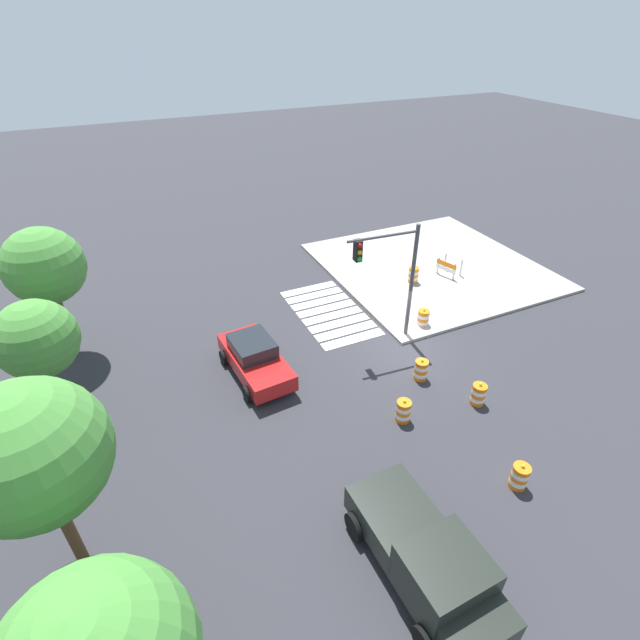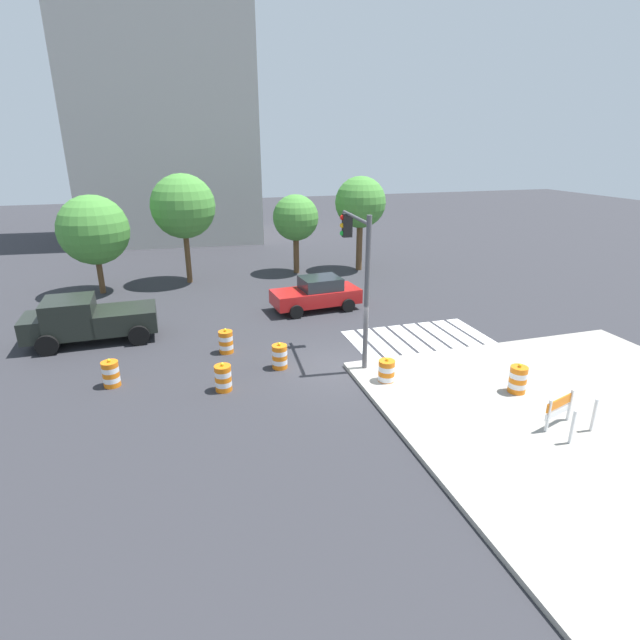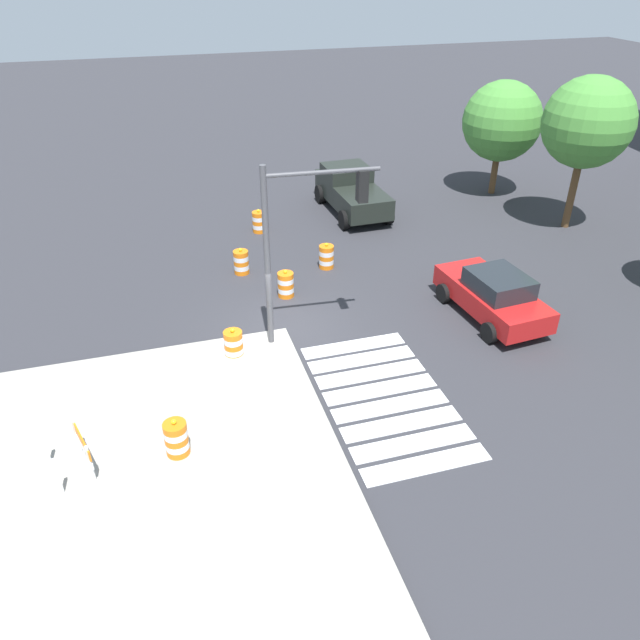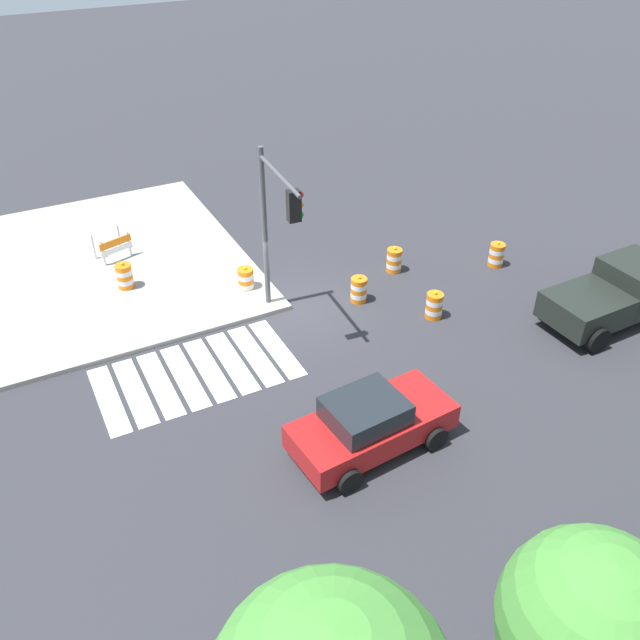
{
  "view_description": "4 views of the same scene",
  "coord_description": "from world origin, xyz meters",
  "views": [
    {
      "loc": [
        -14.42,
        10.86,
        13.1
      ],
      "look_at": [
        2.41,
        3.06,
        0.83
      ],
      "focal_mm": 26.51,
      "sensor_mm": 36.0,
      "label": 1
    },
    {
      "loc": [
        -5.68,
        -15.78,
        7.89
      ],
      "look_at": [
        -0.29,
        2.07,
        1.16
      ],
      "focal_mm": 27.69,
      "sensor_mm": 36.0,
      "label": 2
    },
    {
      "loc": [
        15.99,
        -3.61,
        10.5
      ],
      "look_at": [
        0.92,
        0.87,
        0.84
      ],
      "focal_mm": 34.21,
      "sensor_mm": 36.0,
      "label": 3
    },
    {
      "loc": [
        7.84,
        17.23,
        12.67
      ],
      "look_at": [
        0.42,
        2.91,
        1.48
      ],
      "focal_mm": 37.39,
      "sensor_mm": 36.0,
      "label": 4
    }
  ],
  "objects": [
    {
      "name": "traffic_barrel_median_far",
      "position": [
        -4.03,
        2.59,
        0.45
      ],
      "size": [
        0.56,
        0.56,
        1.02
      ],
      "color": "orange",
      "rests_on": "ground"
    },
    {
      "name": "traffic_barrel_far_curb",
      "position": [
        -8.12,
        0.83,
        0.45
      ],
      "size": [
        0.56,
        0.56,
        1.02
      ],
      "color": "orange",
      "rests_on": "ground"
    },
    {
      "name": "pickup_truck",
      "position": [
        -9.42,
        5.39,
        0.97
      ],
      "size": [
        5.2,
        2.44,
        1.92
      ],
      "color": "black",
      "rests_on": "ground"
    },
    {
      "name": "sports_car",
      "position": [
        0.96,
        6.76,
        0.81
      ],
      "size": [
        4.44,
        2.41,
        1.63
      ],
      "color": "red",
      "rests_on": "ground"
    },
    {
      "name": "street_tree_streetside_far",
      "position": [
        -9.64,
        12.94,
        3.48
      ],
      "size": [
        3.69,
        3.69,
        5.34
      ],
      "color": "brown",
      "rests_on": "ground"
    },
    {
      "name": "traffic_barrel_on_sidewalk",
      "position": [
        4.7,
        -3.79,
        0.6
      ],
      "size": [
        0.56,
        0.56,
        1.02
      ],
      "color": "orange",
      "rests_on": "sidewalk_corner"
    },
    {
      "name": "traffic_barrel_median_near",
      "position": [
        0.92,
        -1.8,
        0.45
      ],
      "size": [
        0.56,
        0.56,
        1.02
      ],
      "color": "orange",
      "rests_on": "ground"
    },
    {
      "name": "traffic_light_pole",
      "position": [
        0.68,
        0.54,
        3.91
      ],
      "size": [
        0.49,
        3.28,
        5.5
      ],
      "color": "#4C4C51",
      "rests_on": "sidewalk_corner"
    },
    {
      "name": "traffic_barrel_crosswalk_end",
      "position": [
        -4.49,
        -0.6,
        0.45
      ],
      "size": [
        0.56,
        0.56,
        1.02
      ],
      "color": "orange",
      "rests_on": "ground"
    },
    {
      "name": "traffic_barrel_near_corner",
      "position": [
        -2.29,
        0.58,
        0.45
      ],
      "size": [
        0.56,
        0.56,
        1.02
      ],
      "color": "orange",
      "rests_on": "ground"
    },
    {
      "name": "ground_plane",
      "position": [
        0.0,
        0.0,
        0.0
      ],
      "size": [
        120.0,
        120.0,
        0.0
      ],
      "primitive_type": "plane",
      "color": "#2D2D33"
    },
    {
      "name": "street_tree_streetside_near",
      "position": [
        -4.88,
        13.82,
        4.46
      ],
      "size": [
        3.64,
        3.64,
        6.29
      ],
      "color": "brown",
      "rests_on": "ground"
    },
    {
      "name": "crosswalk_stripes",
      "position": [
        4.0,
        1.8,
        0.01
      ],
      "size": [
        5.85,
        3.2,
        0.02
      ],
      "color": "silver",
      "rests_on": "ground"
    },
    {
      "name": "sidewalk_corner",
      "position": [
        6.0,
        -6.0,
        0.07
      ],
      "size": [
        12.0,
        12.0,
        0.15
      ],
      "primitive_type": "cube",
      "color": "#9E998E",
      "rests_on": "ground"
    },
    {
      "name": "construction_barricade",
      "position": [
        4.54,
        -6.02,
        0.72
      ],
      "size": [
        1.41,
        1.11,
        1.0
      ],
      "color": "silver",
      "rests_on": "sidewalk_corner"
    }
  ]
}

